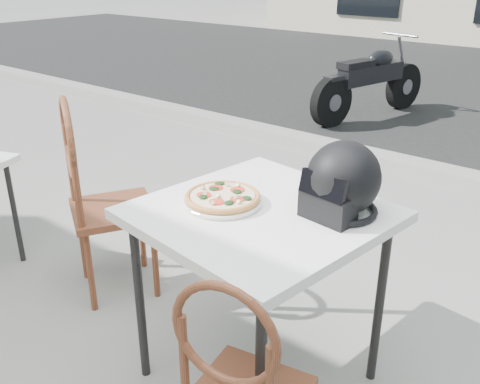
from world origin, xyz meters
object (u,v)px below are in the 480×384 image
Objects in this scene: plate at (223,202)px; cafe_table_main at (260,227)px; pizza at (223,197)px; cafe_chair_main at (239,382)px; motorcycle at (371,83)px; helmet at (342,183)px; cafe_chair_side at (96,188)px.

cafe_table_main is at bearing 18.22° from plate.
cafe_chair_main is at bearing -45.22° from pizza.
motorcycle is (-1.95, 4.86, -0.11)m from cafe_chair_main.
pizza is 0.37× the size of cafe_chair_main.
cafe_chair_side reaches higher than helmet.
motorcycle reaches higher than cafe_table_main.
cafe_chair_side is (-0.95, 0.06, -0.21)m from plate.
cafe_chair_main reaches higher than motorcycle.
helmet is 4.61m from motorcycle.
cafe_chair_side reaches higher than plate.
helmet is (0.41, 0.22, 0.12)m from plate.
plate is 0.45× the size of cafe_chair_main.
pizza is 0.48m from helmet.
plate is at bearing -58.49° from motorcycle.
cafe_chair_side reaches higher than pizza.
pizza reaches higher than cafe_table_main.
plate is at bearing -161.78° from cafe_table_main.
cafe_chair_main is at bearing -78.13° from helmet.
plate is 0.97m from cafe_chair_side.
motorcycle is at bearing 108.62° from pizza.
cafe_chair_main is at bearing -55.26° from motorcycle.
helmet is at bearing 28.24° from pizza.
motorcycle is (-0.53, 4.33, -0.22)m from cafe_chair_side.
helmet is at bearing -96.28° from cafe_chair_main.
helmet is (0.41, 0.22, 0.10)m from pizza.
pizza is at bearing -161.84° from cafe_table_main.
motorcycle reaches higher than plate.
cafe_chair_side is at bearing 176.46° from pizza.
cafe_chair_side is (-0.95, 0.06, -0.24)m from pizza.
cafe_chair_main is at bearing -58.92° from cafe_table_main.
helmet is 0.83m from cafe_chair_main.
helmet reaches higher than plate.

